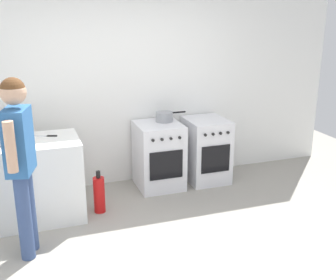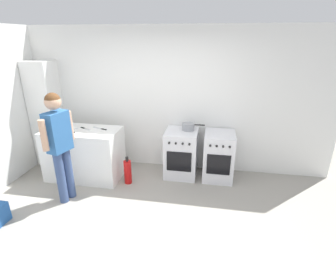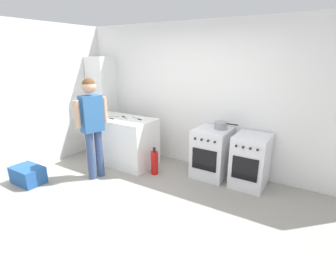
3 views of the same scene
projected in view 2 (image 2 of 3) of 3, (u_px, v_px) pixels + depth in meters
ground_plane at (140, 228)px, 3.53m from camera, size 8.00×8.00×0.00m
back_wall at (166, 101)px, 4.84m from camera, size 6.00×0.10×2.60m
counter_unit at (84, 154)px, 4.68m from camera, size 1.30×0.70×0.90m
oven_left at (181, 153)px, 4.76m from camera, size 0.57×0.62×0.85m
oven_right at (218, 156)px, 4.65m from camera, size 0.52×0.62×0.85m
pot at (188, 127)px, 4.64m from camera, size 0.40×0.22×0.12m
knife_utility at (85, 129)px, 4.57m from camera, size 0.24×0.14×0.01m
knife_paring at (71, 132)px, 4.41m from camera, size 0.21×0.07×0.01m
knife_carving at (67, 130)px, 4.52m from camera, size 0.30×0.18×0.01m
knife_chef at (100, 128)px, 4.58m from camera, size 0.30×0.14×0.01m
person at (59, 139)px, 3.79m from camera, size 0.28×0.55×1.69m
fire_extinguisher at (128, 172)px, 4.54m from camera, size 0.13×0.13×0.50m
larder_cabinet at (47, 114)px, 5.07m from camera, size 0.48×0.44×2.00m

